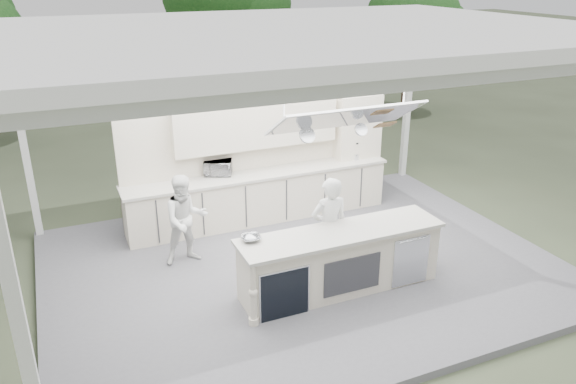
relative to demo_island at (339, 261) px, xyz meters
name	(u,v)px	position (x,y,z in m)	size (l,w,h in m)	color
ground	(302,270)	(-0.18, 0.91, -0.60)	(90.00, 90.00, 0.00)	#485138
stage_deck	(302,267)	(-0.18, 0.91, -0.54)	(8.00, 6.00, 0.12)	#5A595E
tent	(305,37)	(-0.18, 0.90, 3.11)	(8.20, 6.20, 3.86)	white
demo_island	(339,261)	(0.00, 0.00, 0.00)	(3.10, 0.79, 0.95)	beige
back_counter	(260,196)	(-0.18, 2.81, 0.00)	(5.08, 0.72, 0.95)	beige
back_wall_unit	(277,140)	(0.27, 3.03, 0.98)	(5.05, 0.48, 2.25)	beige
tree_cluster	(156,15)	(-0.34, 10.68, 2.69)	(19.55, 9.40, 5.85)	#482F24
head_chef	(329,228)	(0.04, 0.43, 0.34)	(0.59, 0.39, 1.62)	silver
sous_chef	(186,219)	(-1.85, 1.75, 0.27)	(0.72, 0.56, 1.49)	white
toaster_oven	(218,168)	(-0.92, 2.99, 0.61)	(0.50, 0.34, 0.27)	#B6B8BD
bowl_large	(251,238)	(-1.28, 0.25, 0.51)	(0.28, 0.28, 0.07)	#B0B1B7
bowl_small	(251,238)	(-1.28, 0.26, 0.51)	(0.22, 0.22, 0.07)	#B5B9BD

